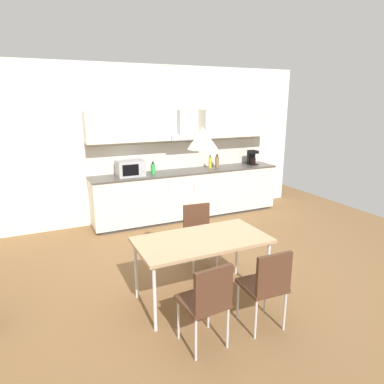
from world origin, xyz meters
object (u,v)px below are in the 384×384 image
(bottle_brown, at_px, (217,162))
(pendant_lamp, at_px, (203,138))
(bottle_yellow, at_px, (210,163))
(chair_near_left, at_px, (207,298))
(dining_table, at_px, (202,243))
(chair_near_right, at_px, (267,282))
(microwave, at_px, (130,168))
(chair_far_right, at_px, (199,229))
(coffee_maker, at_px, (252,157))
(bottle_green, at_px, (153,169))

(bottle_brown, bearing_deg, pendant_lamp, -121.88)
(bottle_yellow, distance_m, chair_near_left, 4.06)
(dining_table, relative_size, chair_near_right, 1.71)
(microwave, distance_m, chair_far_right, 2.08)
(bottle_brown, bearing_deg, coffee_maker, -1.58)
(coffee_maker, xyz_separation_m, bottle_green, (-2.21, -0.04, -0.05))
(microwave, xyz_separation_m, dining_table, (0.07, -2.74, -0.37))
(bottle_green, distance_m, dining_table, 2.77)
(bottle_yellow, xyz_separation_m, bottle_green, (-1.21, -0.05, -0.01))
(microwave, relative_size, bottle_green, 2.09)
(chair_far_right, xyz_separation_m, pendant_lamp, (-0.34, -0.77, 1.34))
(coffee_maker, bearing_deg, bottle_brown, 178.42)
(microwave, xyz_separation_m, chair_near_left, (-0.26, -3.51, -0.54))
(bottle_yellow, height_order, dining_table, bottle_yellow)
(microwave, bearing_deg, bottle_yellow, 1.18)
(bottle_brown, height_order, pendant_lamp, pendant_lamp)
(chair_near_left, bearing_deg, pendant_lamp, 66.95)
(dining_table, distance_m, chair_near_left, 0.86)
(bottle_green, bearing_deg, chair_far_right, -90.32)
(bottle_green, height_order, chair_near_left, bottle_green)
(bottle_brown, height_order, dining_table, bottle_brown)
(chair_near_right, distance_m, pendant_lamp, 1.58)
(microwave, xyz_separation_m, bottle_yellow, (1.63, 0.03, -0.03))
(chair_near_left, bearing_deg, bottle_green, 78.98)
(bottle_yellow, height_order, chair_near_right, bottle_yellow)
(chair_near_right, height_order, pendant_lamp, pendant_lamp)
(dining_table, xyz_separation_m, chair_near_right, (0.33, -0.77, -0.17))
(bottle_yellow, relative_size, chair_near_right, 0.30)
(dining_table, height_order, pendant_lamp, pendant_lamp)
(coffee_maker, height_order, chair_near_right, coffee_maker)
(bottle_green, height_order, chair_far_right, bottle_green)
(chair_far_right, bearing_deg, chair_near_right, -90.40)
(coffee_maker, xyz_separation_m, chair_near_left, (-2.89, -3.54, -0.55))
(chair_near_right, bearing_deg, bottle_green, 89.64)
(dining_table, relative_size, chair_near_left, 1.71)
(chair_near_left, bearing_deg, coffee_maker, 50.73)
(coffee_maker, distance_m, bottle_yellow, 1.00)
(bottle_green, bearing_deg, chair_near_right, -90.36)
(dining_table, distance_m, pendant_lamp, 1.17)
(chair_near_left, height_order, chair_far_right, same)
(microwave, xyz_separation_m, chair_near_right, (0.40, -3.51, -0.54))
(dining_table, bearing_deg, chair_near_right, -66.80)
(coffee_maker, relative_size, pendant_lamp, 0.94)
(bottle_yellow, height_order, chair_far_right, bottle_yellow)
(bottle_yellow, height_order, bottle_green, bottle_yellow)
(bottle_yellow, bearing_deg, dining_table, -119.46)
(dining_table, relative_size, chair_far_right, 1.71)
(bottle_green, xyz_separation_m, chair_near_left, (-0.68, -3.50, -0.50))
(chair_far_right, bearing_deg, microwave, 101.73)
(pendant_lamp, bearing_deg, coffee_maker, 47.17)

